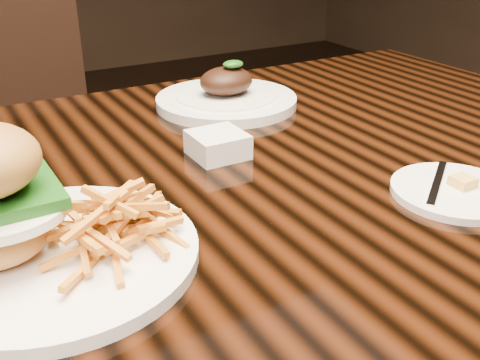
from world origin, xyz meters
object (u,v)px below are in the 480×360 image
dining_table (183,227)px  burger_plate (41,221)px  far_dish (226,97)px  chair_far (16,133)px

dining_table → burger_plate: burger_plate is taller
burger_plate → far_dish: 0.55m
dining_table → chair_far: size_ratio=1.68×
burger_plate → far_dish: bearing=52.6°
far_dish → chair_far: bearing=114.6°
dining_table → far_dish: (0.20, 0.25, 0.09)m
far_dish → dining_table: bearing=-129.7°
dining_table → burger_plate: bearing=-149.8°
burger_plate → chair_far: chair_far is taller
dining_table → burger_plate: 0.27m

